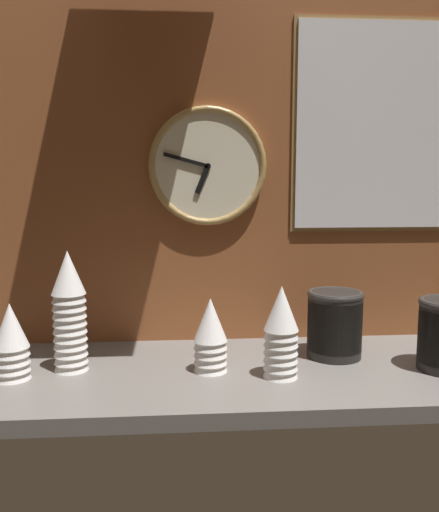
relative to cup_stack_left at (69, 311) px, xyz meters
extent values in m
cube|color=slate|center=(0.44, -0.01, -0.18)|extent=(1.60, 0.56, 0.04)
cube|color=brown|center=(0.44, 0.25, 0.37)|extent=(1.60, 0.03, 1.05)
cone|color=white|center=(0.00, 0.00, -0.10)|extent=(0.09, 0.09, 0.11)
cone|color=white|center=(0.00, 0.00, -0.08)|extent=(0.09, 0.09, 0.11)
cone|color=white|center=(0.00, 0.00, -0.06)|extent=(0.09, 0.09, 0.11)
cone|color=white|center=(0.00, 0.00, -0.04)|extent=(0.09, 0.09, 0.11)
cone|color=white|center=(0.00, 0.00, -0.02)|extent=(0.09, 0.09, 0.11)
cone|color=white|center=(0.00, 0.00, 0.00)|extent=(0.09, 0.09, 0.11)
cone|color=white|center=(0.00, 0.00, 0.02)|extent=(0.09, 0.09, 0.11)
cone|color=white|center=(0.00, 0.00, 0.04)|extent=(0.09, 0.09, 0.11)
cone|color=white|center=(0.00, 0.00, 0.06)|extent=(0.09, 0.09, 0.11)
cone|color=white|center=(0.00, 0.00, 0.08)|extent=(0.09, 0.09, 0.11)
cone|color=white|center=(0.00, 0.00, 0.10)|extent=(0.09, 0.09, 0.11)
cone|color=white|center=(0.36, -0.04, -0.10)|extent=(0.09, 0.09, 0.11)
cone|color=white|center=(0.36, -0.04, -0.08)|extent=(0.09, 0.09, 0.11)
cone|color=white|center=(0.36, -0.04, -0.06)|extent=(0.09, 0.09, 0.11)
cone|color=white|center=(0.36, -0.04, -0.04)|extent=(0.09, 0.09, 0.11)
cone|color=white|center=(0.36, -0.04, -0.02)|extent=(0.09, 0.09, 0.11)
cone|color=white|center=(0.53, -0.09, -0.10)|extent=(0.09, 0.09, 0.11)
cone|color=white|center=(0.53, -0.09, -0.08)|extent=(0.09, 0.09, 0.11)
cone|color=white|center=(0.53, -0.09, -0.06)|extent=(0.09, 0.09, 0.11)
cone|color=white|center=(0.53, -0.09, -0.04)|extent=(0.09, 0.09, 0.11)
cone|color=white|center=(0.53, -0.09, -0.02)|extent=(0.09, 0.09, 0.11)
cone|color=white|center=(0.53, -0.09, 0.00)|extent=(0.09, 0.09, 0.11)
cone|color=white|center=(0.53, -0.09, 0.02)|extent=(0.09, 0.09, 0.11)
cone|color=white|center=(-0.13, -0.05, -0.10)|extent=(0.09, 0.09, 0.11)
cone|color=white|center=(-0.13, -0.05, -0.08)|extent=(0.09, 0.09, 0.11)
cone|color=white|center=(-0.13, -0.05, -0.06)|extent=(0.09, 0.09, 0.11)
cone|color=white|center=(-0.13, -0.05, -0.04)|extent=(0.09, 0.09, 0.11)
cone|color=white|center=(-0.13, -0.05, -0.02)|extent=(0.09, 0.09, 0.11)
cylinder|color=black|center=(0.71, 0.05, -0.13)|extent=(0.15, 0.15, 0.05)
cylinder|color=black|center=(0.71, 0.05, -0.11)|extent=(0.15, 0.15, 0.05)
cylinder|color=black|center=(0.71, 0.05, -0.09)|extent=(0.15, 0.15, 0.05)
cylinder|color=black|center=(0.71, 0.05, -0.06)|extent=(0.15, 0.15, 0.05)
cylinder|color=black|center=(0.71, 0.05, -0.04)|extent=(0.15, 0.15, 0.05)
cylinder|color=black|center=(0.71, 0.05, -0.02)|extent=(0.15, 0.15, 0.05)
cylinder|color=black|center=(0.71, 0.05, 0.00)|extent=(0.15, 0.15, 0.05)
torus|color=#302D2A|center=(0.71, 0.05, 0.02)|extent=(0.15, 0.15, 0.02)
cylinder|color=beige|center=(0.37, 0.23, 0.37)|extent=(0.34, 0.02, 0.34)
torus|color=#AD894C|center=(0.37, 0.22, 0.37)|extent=(0.34, 0.02, 0.34)
cube|color=black|center=(0.35, 0.22, 0.33)|extent=(0.05, 0.01, 0.08)
cube|color=black|center=(0.30, 0.22, 0.39)|extent=(0.13, 0.01, 0.04)
cylinder|color=black|center=(0.37, 0.22, 0.37)|extent=(0.02, 0.01, 0.02)
cube|color=olive|center=(0.86, 0.24, 0.49)|extent=(0.49, 0.01, 0.62)
cube|color=white|center=(0.86, 0.23, 0.49)|extent=(0.47, 0.01, 0.60)
camera|label=1|loc=(0.28, -1.37, 0.33)|focal=38.00mm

